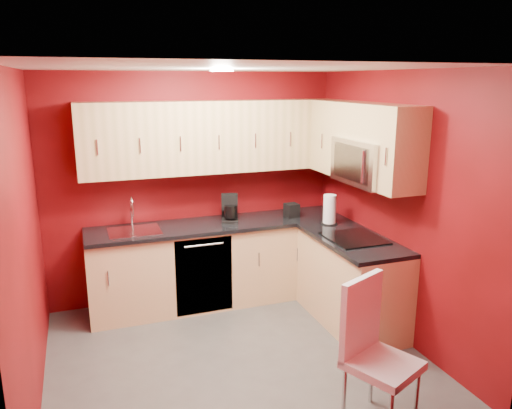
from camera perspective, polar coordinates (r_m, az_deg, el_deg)
floor at (r=4.67m, az=-2.34°, el=-17.03°), size 3.20×3.20×0.00m
ceiling at (r=4.00m, az=-2.71°, el=15.35°), size 3.20×3.20×0.00m
wall_back at (r=5.57m, az=-7.14°, el=1.93°), size 3.20×0.00×3.20m
wall_front at (r=2.85m, az=6.70°, el=-10.02°), size 3.20×0.00×3.20m
wall_left at (r=4.01m, az=-24.94°, el=-4.08°), size 0.00×3.00×3.00m
wall_right at (r=4.87m, az=15.77°, el=-0.26°), size 0.00×3.00×3.00m
base_cabinets_back at (r=5.57m, az=-4.17°, el=-6.76°), size 2.80×0.60×0.87m
base_cabinets_right at (r=5.16m, az=10.80°, el=-8.70°), size 0.60×1.30×0.87m
countertop_back at (r=5.41m, az=-4.21°, el=-2.30°), size 2.80×0.63×0.04m
countertop_right at (r=4.98m, az=10.97°, el=-3.96°), size 0.63×1.27×0.04m
upper_cabinets_back at (r=5.36m, az=-4.80°, el=7.74°), size 2.80×0.35×0.75m
upper_cabinets_right at (r=5.02m, az=11.69°, el=7.80°), size 0.35×1.55×0.75m
microwave at (r=4.83m, az=12.72°, el=4.79°), size 0.42×0.76×0.42m
cooktop at (r=4.95m, az=11.14°, el=-3.81°), size 0.50×0.55×0.01m
sink at (r=5.25m, az=-13.77°, el=-2.56°), size 0.52×0.42×0.35m
dishwasher_front at (r=5.25m, az=-5.95°, el=-8.12°), size 0.60×0.02×0.82m
downlight at (r=4.29m, az=-3.94°, el=15.04°), size 0.20×0.20×0.01m
coffee_maker at (r=5.40m, az=-3.03°, el=-0.45°), size 0.24×0.28×0.30m
napkin_holder at (r=5.62m, az=4.09°, el=-0.66°), size 0.15×0.15×0.15m
paper_towel at (r=5.37m, az=8.41°, el=-0.56°), size 0.23×0.23×0.32m
dining_chair at (r=3.73m, az=14.31°, el=-16.53°), size 0.58×0.59×1.07m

